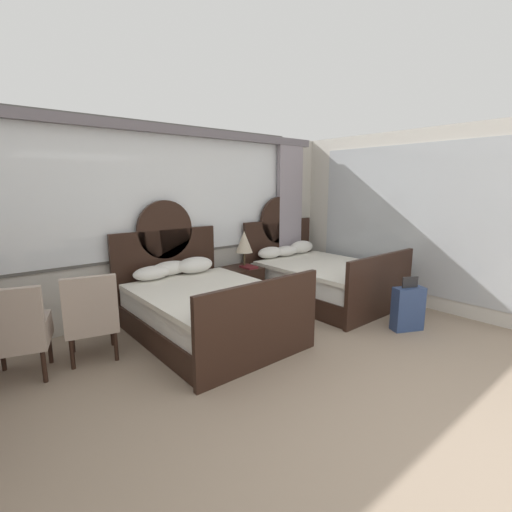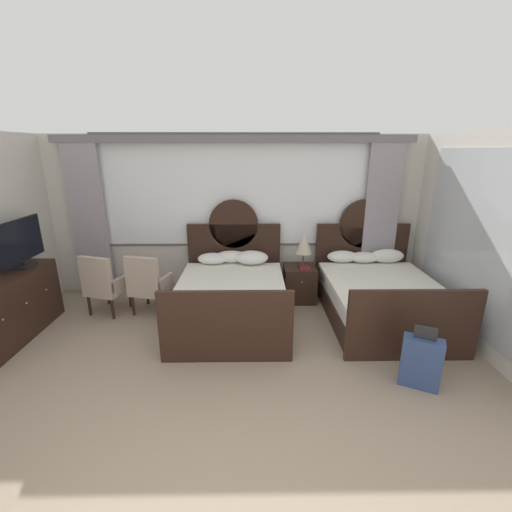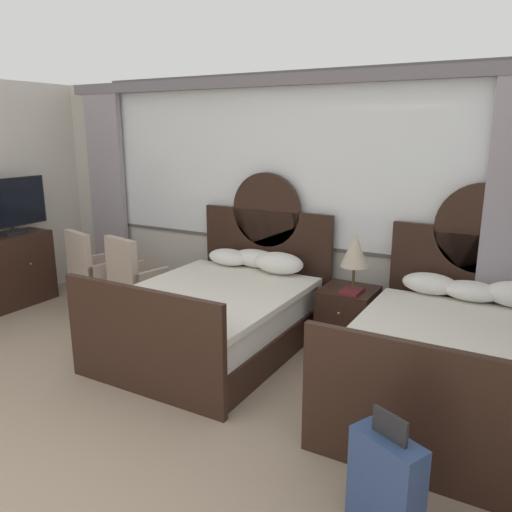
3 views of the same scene
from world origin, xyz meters
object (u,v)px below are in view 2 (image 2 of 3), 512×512
at_px(bed_near_mirror, 379,295).
at_px(armchair_by_window_centre, 104,283).
at_px(bed_near_window, 232,296).
at_px(dresser_minibar, 10,309).
at_px(book_on_nightstand, 305,268).
at_px(armchair_by_window_left, 148,283).
at_px(tv_flatscreen, 20,243).
at_px(nightstand_between_beds, 299,283).
at_px(suitcase_on_floor, 421,362).
at_px(table_lamp_on_nightstand, 304,244).

height_order(bed_near_mirror, armchair_by_window_centre, bed_near_mirror).
xyz_separation_m(bed_near_window, dresser_minibar, (-2.89, -0.58, 0.08)).
bearing_deg(book_on_nightstand, dresser_minibar, -164.49).
height_order(armchair_by_window_left, armchair_by_window_centre, same).
bearing_deg(tv_flatscreen, bed_near_mirror, 1.87).
xyz_separation_m(bed_near_mirror, dresser_minibar, (-5.11, -0.57, 0.08)).
distance_m(dresser_minibar, armchair_by_window_centre, 1.20).
relative_size(bed_near_window, armchair_by_window_left, 2.25).
relative_size(nightstand_between_beds, armchair_by_window_centre, 0.62).
distance_m(armchair_by_window_left, armchair_by_window_centre, 0.67).
relative_size(nightstand_between_beds, suitcase_on_floor, 0.83).
height_order(table_lamp_on_nightstand, book_on_nightstand, table_lamp_on_nightstand).
relative_size(bed_near_window, book_on_nightstand, 8.32).
height_order(book_on_nightstand, tv_flatscreen, tv_flatscreen).
distance_m(bed_near_window, armchair_by_window_centre, 1.97).
relative_size(bed_near_window, nightstand_between_beds, 3.65).
xyz_separation_m(bed_near_window, bed_near_mirror, (2.22, -0.00, -0.00)).
height_order(bed_near_mirror, suitcase_on_floor, bed_near_mirror).
distance_m(bed_near_mirror, armchair_by_window_left, 3.52).
bearing_deg(bed_near_mirror, bed_near_window, 179.92).
xyz_separation_m(dresser_minibar, armchair_by_window_centre, (0.93, 0.76, 0.06)).
xyz_separation_m(nightstand_between_beds, book_on_nightstand, (0.06, -0.10, 0.31)).
height_order(book_on_nightstand, suitcase_on_floor, suitcase_on_floor).
bearing_deg(bed_near_window, armchair_by_window_left, 172.15).
bearing_deg(book_on_nightstand, tv_flatscreen, -169.90).
height_order(bed_near_window, nightstand_between_beds, bed_near_window).
distance_m(bed_near_window, book_on_nightstand, 1.32).
xyz_separation_m(book_on_nightstand, dresser_minibar, (-4.06, -1.13, -0.16)).
bearing_deg(bed_near_window, nightstand_between_beds, 30.56).
bearing_deg(suitcase_on_floor, nightstand_between_beds, 114.06).
bearing_deg(dresser_minibar, suitcase_on_floor, -11.45).
relative_size(tv_flatscreen, armchair_by_window_left, 1.01).
bearing_deg(dresser_minibar, armchair_by_window_centre, 39.08).
distance_m(bed_near_window, nightstand_between_beds, 1.29).
distance_m(table_lamp_on_nightstand, armchair_by_window_left, 2.53).
height_order(table_lamp_on_nightstand, suitcase_on_floor, table_lamp_on_nightstand).
bearing_deg(table_lamp_on_nightstand, book_on_nightstand, -79.16).
relative_size(armchair_by_window_left, suitcase_on_floor, 1.34).
xyz_separation_m(table_lamp_on_nightstand, tv_flatscreen, (-4.02, -0.81, 0.24)).
bearing_deg(armchair_by_window_left, nightstand_between_beds, 11.27).
height_order(nightstand_between_beds, dresser_minibar, dresser_minibar).
xyz_separation_m(tv_flatscreen, armchair_by_window_left, (1.58, 0.35, -0.73)).
bearing_deg(nightstand_between_beds, dresser_minibar, -162.89).
distance_m(book_on_nightstand, armchair_by_window_centre, 3.15).
height_order(tv_flatscreen, armchair_by_window_left, tv_flatscreen).
bearing_deg(armchair_by_window_centre, bed_near_window, -5.21).
relative_size(nightstand_between_beds, table_lamp_on_nightstand, 1.03).
xyz_separation_m(bed_near_window, suitcase_on_floor, (2.11, -1.59, -0.07)).
relative_size(book_on_nightstand, dresser_minibar, 0.16).
bearing_deg(book_on_nightstand, armchair_by_window_centre, -173.23).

